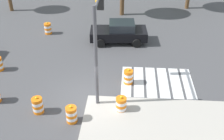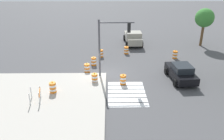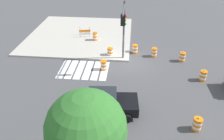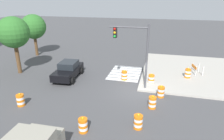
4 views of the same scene
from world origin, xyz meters
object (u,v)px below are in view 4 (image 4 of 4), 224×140
traffic_barrel_opposite_curb (124,75)px  street_tree_streetside_near (13,33)px  traffic_light_pole (134,45)px  street_tree_streetside_far (34,27)px  sports_car (68,70)px  traffic_barrel_near_corner (138,122)px  traffic_barrel_far_curb (21,100)px  traffic_barrel_crosswalk_end (161,92)px  traffic_barrel_median_near (151,79)px  traffic_barrel_on_sidewalk (188,73)px  traffic_barrel_lane_center (83,125)px  construction_barricade (195,68)px  traffic_barrel_median_far (152,102)px

traffic_barrel_opposite_curb → street_tree_streetside_near: 11.86m
traffic_light_pole → street_tree_streetside_near: size_ratio=0.93×
street_tree_streetside_near → street_tree_streetside_far: (6.43, 2.21, -0.38)m
sports_car → traffic_barrel_opposite_curb: 5.60m
traffic_barrel_near_corner → street_tree_streetside_far: 20.57m
traffic_barrel_far_curb → street_tree_streetside_far: size_ratio=0.18×
traffic_barrel_crosswalk_end → street_tree_streetside_near: bearing=82.6°
traffic_barrel_crosswalk_end → traffic_barrel_median_near: (2.45, 0.92, 0.00)m
traffic_barrel_near_corner → traffic_barrel_far_curb: 8.85m
traffic_barrel_on_sidewalk → street_tree_streetside_near: (-2.57, 17.21, 3.68)m
traffic_barrel_lane_center → construction_barricade: size_ratio=0.74×
traffic_barrel_near_corner → traffic_barrel_crosswalk_end: size_ratio=1.00×
traffic_barrel_crosswalk_end → traffic_barrel_far_curb: (-3.95, 10.11, 0.00)m
traffic_light_pole → street_tree_streetside_near: street_tree_streetside_near is taller
traffic_barrel_crosswalk_end → traffic_barrel_opposite_curb: (2.77, 3.54, 0.00)m
traffic_light_pole → traffic_barrel_crosswalk_end: bearing=-114.1°
traffic_barrel_near_corner → traffic_barrel_far_curb: same height
traffic_barrel_lane_center → street_tree_streetside_far: street_tree_streetside_far is taller
traffic_barrel_median_near → street_tree_streetside_far: 17.42m
traffic_barrel_opposite_curb → construction_barricade: size_ratio=0.74×
traffic_barrel_median_far → traffic_barrel_opposite_curb: (4.67, 2.97, 0.00)m
traffic_barrel_near_corner → traffic_barrel_opposite_curb: size_ratio=1.00×
sports_car → traffic_barrel_lane_center: 8.93m
traffic_barrel_lane_center → traffic_barrel_on_sidewalk: bearing=-34.2°
traffic_barrel_median_far → street_tree_streetside_near: (3.82, 14.16, 3.83)m
traffic_barrel_crosswalk_end → traffic_light_pole: traffic_light_pole is taller
traffic_barrel_crosswalk_end → construction_barricade: 6.74m
sports_car → traffic_barrel_far_curb: bearing=170.0°
construction_barricade → street_tree_streetside_far: street_tree_streetside_far is taller
traffic_barrel_median_far → traffic_barrel_opposite_curb: size_ratio=1.00×
traffic_barrel_median_near → street_tree_streetside_near: street_tree_streetside_near is taller
sports_car → construction_barricade: sports_car is taller
traffic_barrel_median_near → construction_barricade: (3.40, -4.26, 0.27)m
sports_car → traffic_barrel_opposite_curb: size_ratio=4.34×
traffic_barrel_median_far → traffic_barrel_median_near: bearing=4.6°
street_tree_streetside_near → traffic_barrel_near_corner: bearing=-115.6°
traffic_barrel_crosswalk_end → street_tree_streetside_far: bearing=63.7°
traffic_barrel_on_sidewalk → construction_barricade: 1.61m
street_tree_streetside_near → traffic_barrel_on_sidewalk: bearing=-81.5°
construction_barricade → street_tree_streetside_far: (2.51, 20.28, 3.18)m
traffic_barrel_median_near → street_tree_streetside_near: size_ratio=0.17×
traffic_barrel_median_near → traffic_barrel_opposite_curb: same height
traffic_barrel_far_curb → traffic_light_pole: (5.07, -7.60, 3.46)m
traffic_barrel_near_corner → construction_barricade: 11.36m
traffic_barrel_lane_center → street_tree_streetside_near: 13.36m
traffic_barrel_median_far → traffic_light_pole: 4.98m
traffic_barrel_crosswalk_end → traffic_barrel_on_sidewalk: traffic_barrel_on_sidewalk is taller
traffic_barrel_near_corner → street_tree_streetside_far: bearing=50.6°
traffic_barrel_near_corner → traffic_barrel_on_sidewalk: (9.02, -3.75, 0.15)m
traffic_barrel_lane_center → street_tree_streetside_far: size_ratio=0.18×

